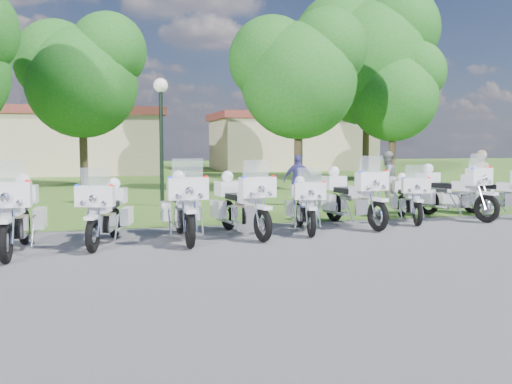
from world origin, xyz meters
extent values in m
plane|color=#535358|center=(0.00, 0.00, 0.00)|extent=(100.00, 100.00, 0.00)
cube|color=#3A641F|center=(0.00, 27.00, 0.00)|extent=(100.00, 48.00, 0.01)
torus|color=black|center=(-3.91, -0.34, 0.35)|extent=(0.16, 0.72, 0.72)
torus|color=black|center=(-3.85, 1.47, 0.35)|extent=(0.16, 0.72, 0.72)
cube|color=white|center=(-3.91, -0.36, 0.73)|extent=(0.21, 0.48, 0.07)
cube|color=white|center=(-3.90, -0.09, 1.12)|extent=(0.78, 0.28, 0.43)
cube|color=silver|center=(-3.90, -0.03, 1.49)|extent=(0.60, 0.15, 0.40)
sphere|color=red|center=(-3.56, -0.17, 1.32)|extent=(0.10, 0.10, 0.10)
cube|color=silver|center=(-3.88, 0.59, 0.48)|extent=(0.38, 0.61, 0.36)
cube|color=white|center=(-3.89, 0.33, 0.85)|extent=(0.36, 0.56, 0.23)
cube|color=black|center=(-3.87, 0.91, 0.83)|extent=(0.38, 0.67, 0.13)
cube|color=white|center=(-3.54, 1.30, 0.53)|extent=(0.21, 0.56, 0.38)
cube|color=white|center=(-4.18, 1.32, 0.53)|extent=(0.21, 0.56, 0.38)
cube|color=white|center=(-3.85, 1.51, 0.98)|extent=(0.52, 0.44, 0.34)
sphere|color=white|center=(-3.85, 1.51, 1.26)|extent=(0.28, 0.28, 0.28)
torus|color=black|center=(-2.55, 0.24, 0.32)|extent=(0.28, 0.66, 0.64)
torus|color=black|center=(-2.14, 1.83, 0.32)|extent=(0.28, 0.66, 0.64)
cube|color=white|center=(-2.55, 0.23, 0.65)|extent=(0.27, 0.45, 0.07)
cube|color=white|center=(-2.49, 0.46, 1.01)|extent=(0.73, 0.40, 0.38)
cube|color=silver|center=(-2.48, 0.51, 1.35)|extent=(0.55, 0.25, 0.36)
sphere|color=red|center=(-2.21, 0.33, 1.19)|extent=(0.09, 0.09, 0.09)
sphere|color=#1426E5|center=(-2.80, 0.48, 1.19)|extent=(0.09, 0.09, 0.09)
cube|color=silver|center=(-2.34, 1.05, 0.43)|extent=(0.45, 0.60, 0.33)
cube|color=white|center=(-2.39, 0.83, 0.77)|extent=(0.42, 0.56, 0.21)
cube|color=black|center=(-2.26, 1.33, 0.75)|extent=(0.47, 0.66, 0.12)
cube|color=white|center=(-1.89, 1.62, 0.48)|extent=(0.29, 0.53, 0.35)
cube|color=white|center=(-2.45, 1.76, 0.48)|extent=(0.29, 0.53, 0.35)
cube|color=white|center=(-2.13, 1.86, 0.89)|extent=(0.54, 0.49, 0.31)
sphere|color=white|center=(-2.13, 1.86, 1.14)|extent=(0.25, 0.25, 0.25)
torus|color=black|center=(-0.78, 0.24, 0.35)|extent=(0.15, 0.71, 0.71)
torus|color=black|center=(-0.76, 2.04, 0.35)|extent=(0.15, 0.71, 0.71)
cube|color=white|center=(-0.78, 0.22, 0.72)|extent=(0.20, 0.47, 0.07)
cube|color=white|center=(-0.78, 0.48, 1.11)|extent=(0.77, 0.27, 0.42)
cube|color=silver|center=(-0.78, 0.55, 1.48)|extent=(0.59, 0.14, 0.40)
sphere|color=red|center=(-0.44, 0.41, 1.31)|extent=(0.10, 0.10, 0.10)
sphere|color=#1426E5|center=(-1.12, 0.42, 1.31)|extent=(0.10, 0.10, 0.10)
cube|color=silver|center=(-0.77, 1.16, 0.48)|extent=(0.37, 0.60, 0.36)
cube|color=white|center=(-0.77, 0.91, 0.85)|extent=(0.35, 0.56, 0.23)
cube|color=black|center=(-0.76, 1.48, 0.83)|extent=(0.37, 0.66, 0.13)
cube|color=white|center=(-0.44, 1.87, 0.53)|extent=(0.20, 0.55, 0.38)
cube|color=white|center=(-1.08, 1.88, 0.53)|extent=(0.20, 0.55, 0.38)
cube|color=white|center=(-0.76, 2.07, 0.97)|extent=(0.51, 0.43, 0.34)
sphere|color=white|center=(-0.76, 2.07, 1.25)|extent=(0.28, 0.28, 0.28)
torus|color=black|center=(0.72, 0.56, 0.34)|extent=(0.27, 0.70, 0.69)
torus|color=black|center=(0.38, 2.28, 0.34)|extent=(0.27, 0.70, 0.69)
cube|color=white|center=(0.73, 0.54, 0.70)|extent=(0.27, 0.48, 0.07)
cube|color=white|center=(0.68, 0.79, 1.08)|extent=(0.78, 0.39, 0.41)
cube|color=silver|center=(0.66, 0.85, 1.44)|extent=(0.59, 0.24, 0.39)
sphere|color=red|center=(1.01, 0.80, 1.28)|extent=(0.09, 0.09, 0.09)
sphere|color=#1426E5|center=(0.36, 0.67, 1.28)|extent=(0.09, 0.09, 0.09)
cube|color=silver|center=(0.55, 1.44, 0.46)|extent=(0.46, 0.63, 0.35)
cube|color=white|center=(0.60, 1.20, 0.83)|extent=(0.43, 0.59, 0.23)
cube|color=black|center=(0.49, 1.74, 0.80)|extent=(0.47, 0.70, 0.12)
cube|color=white|center=(0.71, 2.19, 0.52)|extent=(0.29, 0.56, 0.37)
cube|color=white|center=(0.11, 2.07, 0.52)|extent=(0.29, 0.56, 0.37)
cube|color=white|center=(0.37, 2.31, 0.95)|extent=(0.57, 0.50, 0.33)
sphere|color=white|center=(0.37, 2.31, 1.22)|extent=(0.27, 0.27, 0.27)
torus|color=black|center=(1.86, 0.84, 0.30)|extent=(0.23, 0.62, 0.61)
torus|color=black|center=(2.13, 2.37, 0.30)|extent=(0.23, 0.62, 0.61)
cube|color=white|center=(1.85, 0.82, 0.62)|extent=(0.23, 0.43, 0.06)
cube|color=white|center=(1.89, 1.04, 0.96)|extent=(0.69, 0.33, 0.37)
cube|color=silver|center=(1.90, 1.10, 1.28)|extent=(0.52, 0.20, 0.34)
sphere|color=red|center=(2.17, 0.94, 1.13)|extent=(0.08, 0.08, 0.08)
sphere|color=#1426E5|center=(1.60, 1.04, 1.13)|extent=(0.08, 0.08, 0.08)
cube|color=silver|center=(2.00, 1.62, 0.41)|extent=(0.40, 0.56, 0.31)
cube|color=white|center=(1.96, 1.41, 0.73)|extent=(0.37, 0.52, 0.20)
cube|color=black|center=(2.05, 1.89, 0.71)|extent=(0.41, 0.61, 0.11)
cube|color=white|center=(2.38, 2.18, 0.46)|extent=(0.25, 0.50, 0.33)
cube|color=white|center=(1.84, 2.28, 0.46)|extent=(0.25, 0.50, 0.33)
cube|color=white|center=(2.14, 2.40, 0.84)|extent=(0.50, 0.44, 0.29)
sphere|color=white|center=(2.14, 2.40, 1.08)|extent=(0.24, 0.24, 0.24)
torus|color=black|center=(3.58, 1.22, 0.35)|extent=(0.26, 0.72, 0.71)
torus|color=black|center=(3.27, 3.00, 0.35)|extent=(0.26, 0.72, 0.71)
cube|color=white|center=(3.58, 1.20, 0.72)|extent=(0.27, 0.49, 0.07)
cube|color=white|center=(3.54, 1.47, 1.12)|extent=(0.80, 0.38, 0.42)
cube|color=silver|center=(3.53, 1.53, 1.49)|extent=(0.61, 0.23, 0.40)
sphere|color=red|center=(3.88, 1.46, 1.32)|extent=(0.10, 0.10, 0.10)
sphere|color=#1426E5|center=(3.21, 1.34, 1.32)|extent=(0.10, 0.10, 0.10)
cube|color=silver|center=(3.42, 2.13, 0.48)|extent=(0.46, 0.65, 0.36)
cube|color=white|center=(3.46, 1.88, 0.85)|extent=(0.43, 0.60, 0.23)
cube|color=black|center=(3.36, 2.45, 0.83)|extent=(0.47, 0.71, 0.13)
cube|color=white|center=(3.61, 2.90, 0.53)|extent=(0.28, 0.58, 0.38)
cube|color=white|center=(2.98, 2.79, 0.53)|extent=(0.28, 0.58, 0.38)
cube|color=white|center=(3.26, 3.03, 0.98)|extent=(0.58, 0.51, 0.34)
sphere|color=white|center=(3.26, 3.03, 1.25)|extent=(0.28, 0.28, 0.28)
torus|color=black|center=(4.87, 1.72, 0.30)|extent=(0.27, 0.62, 0.61)
torus|color=black|center=(5.27, 3.22, 0.30)|extent=(0.27, 0.62, 0.61)
cube|color=white|center=(4.87, 1.70, 0.62)|extent=(0.26, 0.43, 0.06)
cube|color=white|center=(4.93, 1.92, 0.95)|extent=(0.69, 0.38, 0.36)
cube|color=silver|center=(4.94, 1.98, 1.27)|extent=(0.52, 0.24, 0.34)
sphere|color=red|center=(5.19, 1.80, 1.13)|extent=(0.08, 0.08, 0.08)
sphere|color=#1426E5|center=(4.63, 1.95, 1.13)|extent=(0.08, 0.08, 0.08)
cube|color=silver|center=(5.08, 2.49, 0.41)|extent=(0.43, 0.57, 0.31)
cube|color=white|center=(5.02, 2.28, 0.73)|extent=(0.40, 0.53, 0.20)
cube|color=black|center=(5.15, 2.75, 0.71)|extent=(0.45, 0.62, 0.11)
cube|color=white|center=(5.50, 3.01, 0.45)|extent=(0.28, 0.50, 0.33)
cube|color=white|center=(4.98, 3.15, 0.45)|extent=(0.28, 0.50, 0.33)
cube|color=white|center=(5.28, 3.24, 0.84)|extent=(0.52, 0.46, 0.29)
sphere|color=white|center=(5.28, 3.24, 1.07)|extent=(0.24, 0.24, 0.24)
torus|color=black|center=(6.85, 1.82, 0.36)|extent=(0.35, 0.73, 0.72)
torus|color=black|center=(6.29, 3.57, 0.36)|extent=(0.35, 0.73, 0.72)
cube|color=white|center=(6.86, 1.80, 0.73)|extent=(0.33, 0.51, 0.08)
cube|color=white|center=(6.77, 2.06, 1.13)|extent=(0.82, 0.48, 0.43)
cube|color=silver|center=(6.75, 2.12, 1.51)|extent=(0.61, 0.31, 0.41)
sphere|color=red|center=(7.12, 2.10, 1.34)|extent=(0.10, 0.10, 0.10)
sphere|color=#1426E5|center=(6.46, 1.89, 1.34)|extent=(0.10, 0.10, 0.10)
cube|color=silver|center=(6.56, 2.72, 0.49)|extent=(0.53, 0.69, 0.37)
cube|color=white|center=(6.64, 2.47, 0.86)|extent=(0.50, 0.64, 0.24)
cube|color=black|center=(6.46, 3.02, 0.84)|extent=(0.55, 0.75, 0.13)
cube|color=white|center=(6.64, 3.51, 0.54)|extent=(0.36, 0.59, 0.39)
cube|color=white|center=(6.03, 3.31, 0.54)|extent=(0.36, 0.59, 0.39)
cube|color=white|center=(6.28, 3.60, 0.99)|extent=(0.62, 0.57, 0.35)
sphere|color=white|center=(6.28, 3.60, 1.27)|extent=(0.28, 0.28, 0.28)
torus|color=black|center=(7.70, 3.58, 0.34)|extent=(0.34, 0.69, 0.68)
cube|color=silver|center=(7.96, 2.78, 0.46)|extent=(0.50, 0.65, 0.35)
cube|color=white|center=(8.03, 2.55, 0.81)|extent=(0.47, 0.60, 0.22)
cube|color=black|center=(7.86, 3.07, 0.79)|extent=(0.52, 0.71, 0.12)
cube|color=white|center=(8.03, 3.53, 0.51)|extent=(0.34, 0.56, 0.37)
cube|color=white|center=(7.45, 3.34, 0.51)|extent=(0.34, 0.56, 0.37)
cube|color=white|center=(7.69, 3.61, 0.93)|extent=(0.59, 0.54, 0.33)
sphere|color=white|center=(7.69, 3.61, 1.20)|extent=(0.26, 0.26, 0.26)
cylinder|color=black|center=(-0.60, 7.63, 1.79)|extent=(0.12, 0.12, 3.59)
sphere|color=white|center=(-0.60, 7.63, 3.74)|extent=(0.44, 0.44, 0.44)
cylinder|color=#38281C|center=(-3.25, 16.64, 1.71)|extent=(0.36, 0.36, 3.42)
sphere|color=#1C5818|center=(-3.25, 16.64, 4.66)|extent=(4.97, 4.97, 4.97)
sphere|color=#1C5818|center=(-4.33, 17.03, 5.59)|extent=(3.73, 3.73, 3.73)
sphere|color=#1C5818|center=(-2.08, 16.33, 6.06)|extent=(3.42, 3.42, 3.42)
cylinder|color=#38281C|center=(5.54, 12.39, 1.65)|extent=(0.36, 0.36, 3.31)
sphere|color=#1C5818|center=(5.54, 12.39, 4.51)|extent=(4.81, 4.81, 4.81)
sphere|color=#1C5818|center=(4.49, 12.77, 5.42)|extent=(3.61, 3.61, 3.61)
sphere|color=#1C5818|center=(6.67, 12.09, 5.87)|extent=(3.31, 3.31, 3.31)
cylinder|color=#38281C|center=(12.37, 17.02, 1.60)|extent=(0.36, 0.36, 3.19)
sphere|color=#1C5818|center=(12.37, 17.02, 4.35)|extent=(4.64, 4.64, 4.64)
sphere|color=#1C5818|center=(11.36, 17.38, 5.22)|extent=(3.48, 3.48, 3.48)
sphere|color=#1C5818|center=(13.46, 16.73, 5.66)|extent=(3.19, 3.19, 3.19)
cylinder|color=#38281C|center=(11.71, 18.82, 2.30)|extent=(0.36, 0.36, 4.60)
sphere|color=#1C5818|center=(11.71, 18.82, 6.27)|extent=(6.69, 6.69, 6.69)
sphere|color=#1C5818|center=(10.25, 19.34, 7.53)|extent=(5.02, 5.02, 5.02)
sphere|color=#1C5818|center=(13.28, 18.40, 8.15)|extent=(4.60, 4.60, 4.60)
cube|color=#BDAD89|center=(-6.00, 28.00, 1.80)|extent=(14.00, 8.00, 3.60)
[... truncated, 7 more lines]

